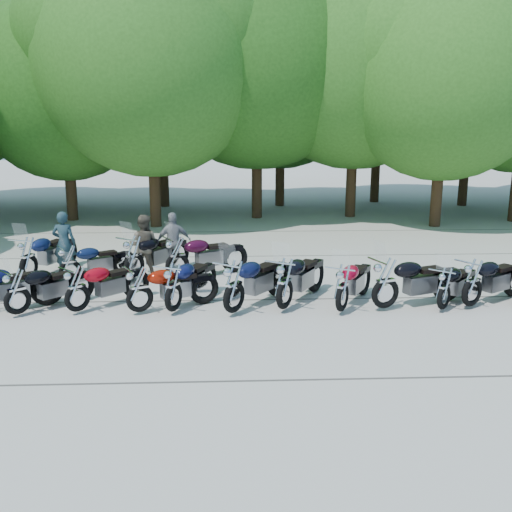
{
  "coord_description": "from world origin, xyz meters",
  "views": [
    {
      "loc": [
        -0.6,
        -12.39,
        4.47
      ],
      "look_at": [
        0.0,
        1.5,
        1.1
      ],
      "focal_mm": 42.0,
      "sensor_mm": 36.0,
      "label": 1
    }
  ],
  "objects_px": {
    "motorcycle_16": "(134,256)",
    "rider_0": "(64,243)",
    "motorcycle_3": "(77,287)",
    "motorcycle_6": "(234,285)",
    "motorcycle_9": "(386,281)",
    "motorcycle_7": "(285,282)",
    "motorcycle_5": "(173,286)",
    "motorcycle_10": "(444,287)",
    "motorcycle_2": "(17,290)",
    "motorcycle_17": "(177,256)",
    "motorcycle_11": "(473,281)",
    "motorcycle_14": "(28,257)",
    "rider_1": "(144,246)",
    "rider_2": "(174,242)",
    "motorcycle_4": "(139,288)",
    "motorcycle_8": "(342,287)",
    "motorcycle_15": "(70,263)"
  },
  "relations": [
    {
      "from": "motorcycle_15",
      "to": "motorcycle_17",
      "type": "height_order",
      "value": "motorcycle_17"
    },
    {
      "from": "motorcycle_16",
      "to": "rider_0",
      "type": "distance_m",
      "value": 2.21
    },
    {
      "from": "motorcycle_11",
      "to": "motorcycle_16",
      "type": "relative_size",
      "value": 0.95
    },
    {
      "from": "motorcycle_7",
      "to": "motorcycle_8",
      "type": "bearing_deg",
      "value": -158.32
    },
    {
      "from": "motorcycle_6",
      "to": "rider_0",
      "type": "relative_size",
      "value": 1.41
    },
    {
      "from": "rider_0",
      "to": "rider_2",
      "type": "bearing_deg",
      "value": -172.21
    },
    {
      "from": "motorcycle_16",
      "to": "motorcycle_9",
      "type": "bearing_deg",
      "value": -167.05
    },
    {
      "from": "motorcycle_3",
      "to": "motorcycle_16",
      "type": "distance_m",
      "value": 2.79
    },
    {
      "from": "motorcycle_7",
      "to": "rider_0",
      "type": "height_order",
      "value": "rider_0"
    },
    {
      "from": "motorcycle_11",
      "to": "motorcycle_14",
      "type": "relative_size",
      "value": 0.97
    },
    {
      "from": "motorcycle_4",
      "to": "motorcycle_8",
      "type": "bearing_deg",
      "value": -118.71
    },
    {
      "from": "motorcycle_8",
      "to": "motorcycle_11",
      "type": "xyz_separation_m",
      "value": [
        3.06,
        0.22,
        0.02
      ]
    },
    {
      "from": "rider_0",
      "to": "motorcycle_6",
      "type": "bearing_deg",
      "value": 146.57
    },
    {
      "from": "motorcycle_16",
      "to": "rider_2",
      "type": "bearing_deg",
      "value": -98.44
    },
    {
      "from": "motorcycle_2",
      "to": "motorcycle_8",
      "type": "bearing_deg",
      "value": -135.27
    },
    {
      "from": "motorcycle_4",
      "to": "motorcycle_10",
      "type": "distance_m",
      "value": 6.9
    },
    {
      "from": "motorcycle_8",
      "to": "motorcycle_16",
      "type": "bearing_deg",
      "value": -0.29
    },
    {
      "from": "motorcycle_7",
      "to": "rider_1",
      "type": "height_order",
      "value": "rider_1"
    },
    {
      "from": "motorcycle_8",
      "to": "rider_0",
      "type": "xyz_separation_m",
      "value": [
        -7.14,
        3.72,
        0.25
      ]
    },
    {
      "from": "motorcycle_4",
      "to": "motorcycle_3",
      "type": "bearing_deg",
      "value": 58.82
    },
    {
      "from": "motorcycle_8",
      "to": "motorcycle_10",
      "type": "height_order",
      "value": "motorcycle_8"
    },
    {
      "from": "motorcycle_5",
      "to": "motorcycle_10",
      "type": "distance_m",
      "value": 6.15
    },
    {
      "from": "motorcycle_5",
      "to": "rider_1",
      "type": "xyz_separation_m",
      "value": [
        -1.1,
        3.27,
        0.21
      ]
    },
    {
      "from": "motorcycle_3",
      "to": "motorcycle_17",
      "type": "relative_size",
      "value": 0.92
    },
    {
      "from": "motorcycle_6",
      "to": "motorcycle_9",
      "type": "bearing_deg",
      "value": -139.83
    },
    {
      "from": "motorcycle_14",
      "to": "motorcycle_17",
      "type": "bearing_deg",
      "value": -159.82
    },
    {
      "from": "motorcycle_2",
      "to": "motorcycle_17",
      "type": "bearing_deg",
      "value": -93.74
    },
    {
      "from": "motorcycle_2",
      "to": "motorcycle_6",
      "type": "relative_size",
      "value": 0.87
    },
    {
      "from": "motorcycle_11",
      "to": "motorcycle_17",
      "type": "bearing_deg",
      "value": 36.29
    },
    {
      "from": "rider_2",
      "to": "motorcycle_9",
      "type": "bearing_deg",
      "value": 128.59
    },
    {
      "from": "motorcycle_11",
      "to": "rider_0",
      "type": "relative_size",
      "value": 1.31
    },
    {
      "from": "motorcycle_5",
      "to": "motorcycle_6",
      "type": "distance_m",
      "value": 1.37
    },
    {
      "from": "motorcycle_8",
      "to": "motorcycle_10",
      "type": "xyz_separation_m",
      "value": [
        2.35,
        0.05,
        -0.06
      ]
    },
    {
      "from": "rider_2",
      "to": "motorcycle_17",
      "type": "bearing_deg",
      "value": 84.89
    },
    {
      "from": "motorcycle_2",
      "to": "motorcycle_7",
      "type": "relative_size",
      "value": 0.88
    },
    {
      "from": "motorcycle_10",
      "to": "rider_1",
      "type": "relative_size",
      "value": 1.19
    },
    {
      "from": "motorcycle_15",
      "to": "motorcycle_17",
      "type": "xyz_separation_m",
      "value": [
        2.8,
        0.25,
        0.09
      ]
    },
    {
      "from": "motorcycle_9",
      "to": "motorcycle_11",
      "type": "bearing_deg",
      "value": -108.93
    },
    {
      "from": "motorcycle_3",
      "to": "rider_2",
      "type": "bearing_deg",
      "value": -71.39
    },
    {
      "from": "motorcycle_4",
      "to": "motorcycle_8",
      "type": "xyz_separation_m",
      "value": [
        4.55,
        -0.14,
        0.02
      ]
    },
    {
      "from": "motorcycle_6",
      "to": "rider_0",
      "type": "xyz_separation_m",
      "value": [
        -4.7,
        3.73,
        0.18
      ]
    },
    {
      "from": "rider_2",
      "to": "motorcycle_3",
      "type": "bearing_deg",
      "value": 47.42
    },
    {
      "from": "motorcycle_5",
      "to": "rider_1",
      "type": "bearing_deg",
      "value": -46.39
    },
    {
      "from": "motorcycle_14",
      "to": "rider_0",
      "type": "relative_size",
      "value": 1.36
    },
    {
      "from": "motorcycle_8",
      "to": "motorcycle_6",
      "type": "bearing_deg",
      "value": 29.65
    },
    {
      "from": "motorcycle_2",
      "to": "motorcycle_9",
      "type": "xyz_separation_m",
      "value": [
        8.27,
        0.05,
        0.09
      ]
    },
    {
      "from": "motorcycle_3",
      "to": "rider_0",
      "type": "relative_size",
      "value": 1.24
    },
    {
      "from": "motorcycle_7",
      "to": "motorcycle_9",
      "type": "distance_m",
      "value": 2.31
    },
    {
      "from": "motorcycle_5",
      "to": "motorcycle_11",
      "type": "distance_m",
      "value": 6.86
    },
    {
      "from": "motorcycle_2",
      "to": "motorcycle_10",
      "type": "relative_size",
      "value": 1.06
    }
  ]
}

